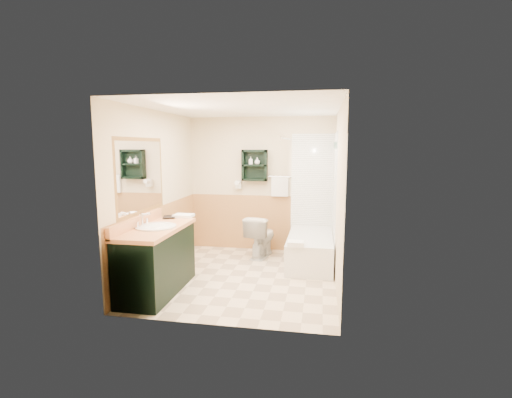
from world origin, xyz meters
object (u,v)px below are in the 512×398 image
(vanity_book, at_px, (163,210))
(soap_bottle_b, at_px, (257,162))
(bathtub, at_px, (310,249))
(toilet, at_px, (261,236))
(soap_bottle_a, at_px, (251,163))
(wall_shelf, at_px, (255,165))
(hair_dryer, at_px, (239,184))
(vanity, at_px, (157,260))

(vanity_book, relative_size, soap_bottle_b, 1.86)
(bathtub, relative_size, toilet, 2.09)
(soap_bottle_a, relative_size, soap_bottle_b, 1.11)
(wall_shelf, relative_size, toilet, 0.77)
(hair_dryer, distance_m, soap_bottle_a, 0.46)
(hair_dryer, bearing_deg, vanity, -105.30)
(vanity_book, height_order, soap_bottle_a, soap_bottle_a)
(wall_shelf, height_order, vanity_book, wall_shelf)
(bathtub, bearing_deg, hair_dryer, 154.28)
(wall_shelf, bearing_deg, soap_bottle_a, -175.89)
(hair_dryer, relative_size, vanity_book, 1.04)
(vanity, distance_m, vanity_book, 0.82)
(hair_dryer, height_order, vanity_book, hair_dryer)
(wall_shelf, distance_m, bathtub, 1.78)
(vanity, xyz_separation_m, bathtub, (1.92, 1.54, -0.20))
(vanity, xyz_separation_m, soap_bottle_a, (0.83, 2.15, 1.17))
(vanity, bearing_deg, vanity_book, 105.51)
(toilet, distance_m, vanity_book, 1.83)
(soap_bottle_a, bearing_deg, soap_bottle_b, 0.00)
(vanity, height_order, toilet, vanity)
(wall_shelf, relative_size, soap_bottle_a, 4.02)
(vanity_book, distance_m, soap_bottle_a, 1.94)
(vanity, bearing_deg, soap_bottle_a, 68.95)
(wall_shelf, height_order, bathtub, wall_shelf)
(bathtub, distance_m, soap_bottle_b, 1.80)
(wall_shelf, xyz_separation_m, bathtub, (1.03, -0.61, -1.32))
(hair_dryer, distance_m, bathtub, 1.76)
(vanity, bearing_deg, toilet, 58.97)
(hair_dryer, bearing_deg, soap_bottle_a, -7.42)
(vanity, relative_size, vanity_book, 5.91)
(hair_dryer, xyz_separation_m, toilet, (0.48, -0.39, -0.85))
(hair_dryer, height_order, bathtub, hair_dryer)
(wall_shelf, relative_size, bathtub, 0.37)
(vanity_book, relative_size, soap_bottle_a, 1.68)
(hair_dryer, relative_size, soap_bottle_b, 1.95)
(soap_bottle_b, bearing_deg, vanity_book, -125.58)
(hair_dryer, xyz_separation_m, vanity, (-0.59, -2.18, -0.77))
(toilet, relative_size, soap_bottle_a, 5.25)
(hair_dryer, bearing_deg, wall_shelf, -4.76)
(hair_dryer, relative_size, bathtub, 0.16)
(wall_shelf, height_order, toilet, wall_shelf)
(wall_shelf, bearing_deg, vanity_book, -124.27)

